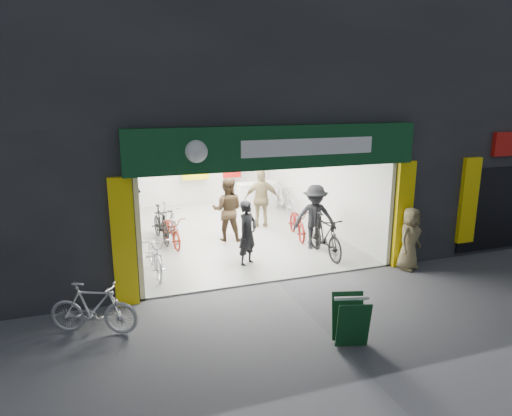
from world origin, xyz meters
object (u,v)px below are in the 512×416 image
pedestrian_near (410,239)px  bike_left_front (155,254)px  bike_right_front (325,236)px  sandwich_board (350,319)px  parked_bike (93,308)px

pedestrian_near → bike_left_front: bearing=138.5°
pedestrian_near → bike_right_front: bearing=111.2°
sandwich_board → bike_left_front: bearing=137.4°
bike_left_front → parked_bike: bike_left_front is taller
bike_left_front → sandwich_board: bearing=-60.0°
bike_left_front → pedestrian_near: bearing=-18.3°
bike_right_front → pedestrian_near: 2.09m
parked_bike → sandwich_board: bearing=-90.4°
bike_left_front → parked_bike: size_ratio=1.17×
bike_left_front → parked_bike: (-1.38, -2.49, -0.01)m
bike_right_front → sandwich_board: size_ratio=2.21×
pedestrian_near → sandwich_board: (-3.13, -2.58, -0.30)m
bike_right_front → pedestrian_near: (1.50, -1.45, 0.21)m
parked_bike → bike_right_front: bearing=-44.9°
pedestrian_near → sandwich_board: size_ratio=1.82×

